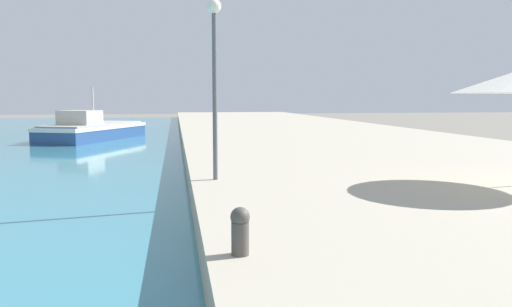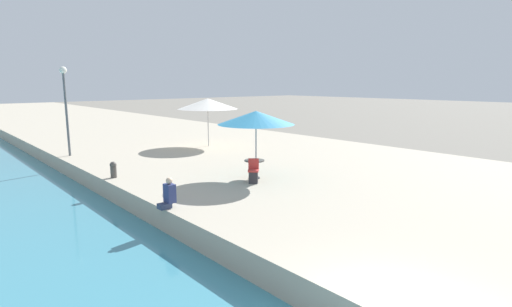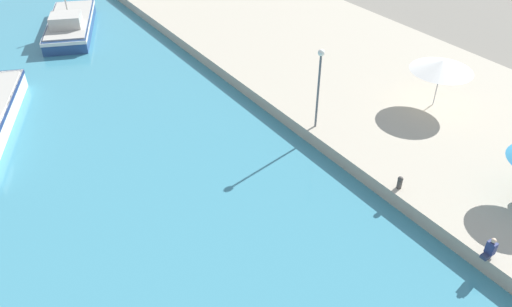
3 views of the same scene
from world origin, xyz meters
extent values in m
cube|color=#B2A893|center=(8.00, 37.00, 0.39)|extent=(16.00, 90.00, 0.77)
cube|color=navy|center=(-5.91, 41.79, 0.55)|extent=(6.48, 9.60, 1.02)
cube|color=silver|center=(-5.91, 41.79, 0.94)|extent=(6.57, 9.71, 0.25)
cube|color=#ADA89E|center=(-5.91, 41.79, 1.11)|extent=(5.96, 8.83, 0.10)
cube|color=#B7B2A8|center=(-6.53, 40.33, 1.62)|extent=(2.84, 2.71, 0.92)
cylinder|color=#B7B2A8|center=(-5.91, 41.79, 2.39)|extent=(0.12, 0.12, 2.45)
cylinder|color=#B7B7B7|center=(7.93, 16.94, 1.96)|extent=(0.06, 0.06, 2.37)
cone|color=white|center=(7.93, 16.94, 3.30)|extent=(3.54, 3.54, 0.62)
cube|color=#333D5B|center=(0.07, 7.75, 0.85)|extent=(0.38, 0.28, 0.16)
cube|color=navy|center=(0.26, 7.75, 1.22)|extent=(0.26, 0.36, 0.57)
sphere|color=beige|center=(0.26, 7.75, 1.60)|extent=(0.21, 0.21, 0.21)
cylinder|color=#4C4742|center=(0.46, 12.69, 1.00)|extent=(0.24, 0.24, 0.45)
sphere|color=#4C4742|center=(0.46, 12.69, 1.30)|extent=(0.26, 0.26, 0.26)
cylinder|color=#565B60|center=(0.64, 19.00, 2.87)|extent=(0.12, 0.12, 4.20)
sphere|color=white|center=(0.64, 19.00, 5.15)|extent=(0.36, 0.36, 0.36)
camera|label=1|loc=(-0.37, 6.23, 2.87)|focal=35.00mm
camera|label=2|loc=(-5.44, -2.82, 4.53)|focal=28.00mm
camera|label=3|loc=(-15.09, 1.57, 15.72)|focal=35.00mm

